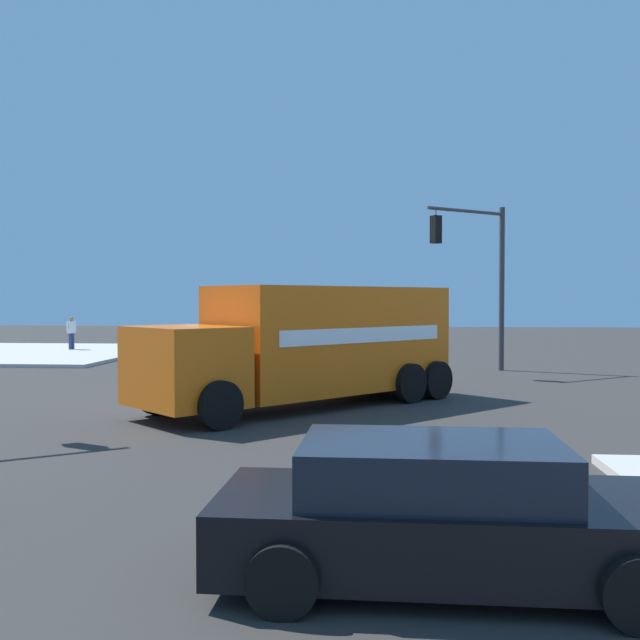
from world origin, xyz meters
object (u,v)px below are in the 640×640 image
(traffic_light_secondary, at_px, (480,264))
(delivery_truck, at_px, (311,344))
(sedan_black, at_px, (444,514))
(pedestrian_near_corner, at_px, (71,331))

(traffic_light_secondary, bearing_deg, delivery_truck, -30.72)
(delivery_truck, bearing_deg, traffic_light_secondary, 149.28)
(delivery_truck, xyz_separation_m, sedan_black, (10.84, 2.31, -0.90))
(sedan_black, distance_m, pedestrian_near_corner, 32.07)
(delivery_truck, xyz_separation_m, pedestrian_near_corner, (-16.96, -13.65, -0.47))
(delivery_truck, distance_m, pedestrian_near_corner, 21.78)
(delivery_truck, bearing_deg, pedestrian_near_corner, -141.18)
(sedan_black, height_order, pedestrian_near_corner, pedestrian_near_corner)
(traffic_light_secondary, relative_size, sedan_black, 1.39)
(delivery_truck, height_order, traffic_light_secondary, traffic_light_secondary)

